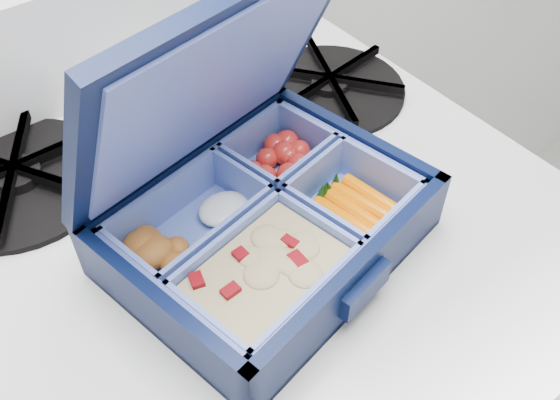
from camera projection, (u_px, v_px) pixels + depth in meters
bento_box at (267, 225)px, 0.52m from camera, size 0.28×0.24×0.06m
burner_grate at (330, 82)px, 0.69m from camera, size 0.19×0.19×0.02m
burner_grate_rear at (17, 175)px, 0.59m from camera, size 0.18×0.18×0.02m
fork at (260, 110)px, 0.67m from camera, size 0.15×0.15×0.01m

